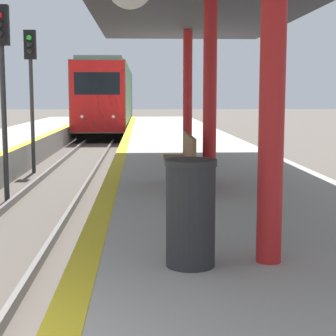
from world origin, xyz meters
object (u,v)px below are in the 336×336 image
at_px(signal_mid, 2,66).
at_px(bench, 182,159).
at_px(trash_bin, 191,213).
at_px(train, 109,98).
at_px(signal_far, 31,74).

relative_size(signal_mid, bench, 2.25).
distance_m(signal_mid, trash_bin, 8.98).
distance_m(train, signal_mid, 26.26).
distance_m(train, trash_bin, 34.37).
xyz_separation_m(signal_far, bench, (4.16, -8.46, -1.77)).
height_order(train, signal_far, train).
bearing_deg(bench, trash_bin, -93.14).
relative_size(trash_bin, bench, 0.50).
bearing_deg(train, bench, -84.42).
bearing_deg(trash_bin, train, 94.45).
distance_m(signal_mid, signal_far, 4.93).
relative_size(signal_far, bench, 2.25).
bearing_deg(trash_bin, signal_mid, 114.23).
bearing_deg(train, signal_mid, -92.08).
distance_m(signal_far, trash_bin, 13.65).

